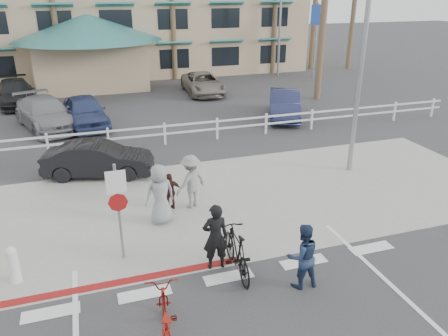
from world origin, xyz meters
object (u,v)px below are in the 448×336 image
object	(u,v)px
sign_post	(119,208)
bike_black	(237,252)
bike_red	(164,318)
car_white_sedan	(98,159)

from	to	relation	value
sign_post	bike_black	world-z (taller)	sign_post
sign_post	bike_black	size ratio (longest dim) A/B	1.50
bike_red	car_white_sedan	xyz separation A→B (m)	(-0.73, 8.76, 0.13)
bike_black	car_white_sedan	world-z (taller)	car_white_sedan
sign_post	car_white_sedan	world-z (taller)	sign_post
sign_post	bike_black	bearing A→B (deg)	-29.71
bike_red	car_white_sedan	distance (m)	8.79
bike_black	bike_red	bearing A→B (deg)	40.68
bike_black	car_white_sedan	distance (m)	7.66
sign_post	bike_red	distance (m)	3.26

